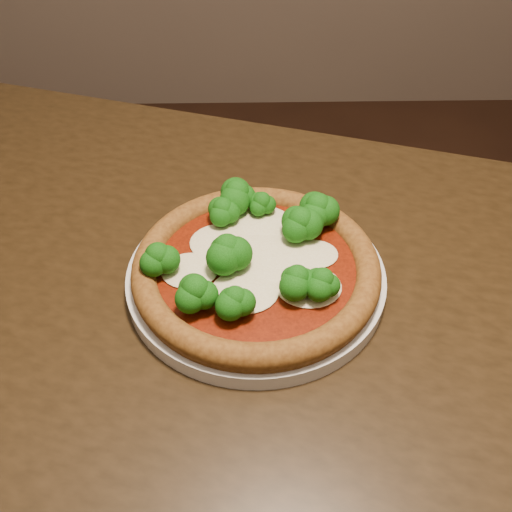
{
  "coord_description": "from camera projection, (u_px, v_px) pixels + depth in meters",
  "views": [
    {
      "loc": [
        -0.06,
        -0.26,
        1.21
      ],
      "look_at": [
        -0.05,
        0.18,
        0.79
      ],
      "focal_mm": 40.0,
      "sensor_mm": 36.0,
      "label": 1
    }
  ],
  "objects": [
    {
      "name": "plate",
      "position": [
        256.0,
        276.0,
        0.63
      ],
      "size": [
        0.28,
        0.28,
        0.02
      ],
      "primitive_type": "cylinder",
      "color": "silver",
      "rests_on": "dining_table"
    },
    {
      "name": "pizza",
      "position": [
        255.0,
        261.0,
        0.61
      ],
      "size": [
        0.27,
        0.27,
        0.06
      ],
      "rotation": [
        0.0,
        0.0,
        0.1
      ],
      "color": "brown",
      "rests_on": "plate"
    },
    {
      "name": "dining_table",
      "position": [
        311.0,
        383.0,
        0.65
      ],
      "size": [
        1.5,
        1.13,
        0.75
      ],
      "rotation": [
        0.0,
        0.0,
        -0.32
      ],
      "color": "black",
      "rests_on": "floor"
    }
  ]
}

